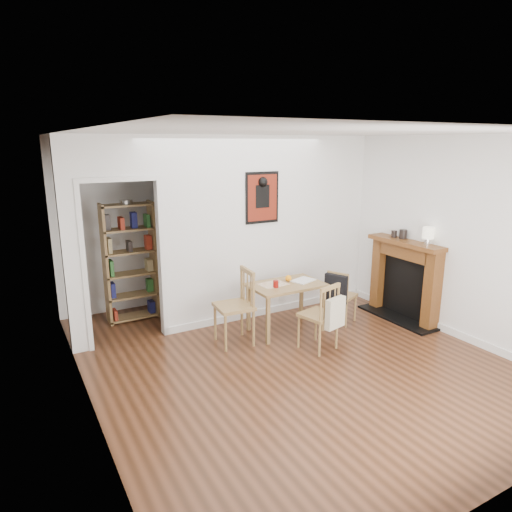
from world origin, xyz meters
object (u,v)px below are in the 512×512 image
chair_left (234,307)px  ceramic_jar_b (394,234)px  mantel_lamp (428,234)px  chair_front (319,315)px  orange_fruit (288,278)px  bookshelf (130,263)px  fireplace (405,277)px  chair_right (341,295)px  dining_table (286,290)px  notebook (303,280)px  red_glass (276,284)px  ceramic_jar_a (403,234)px

chair_left → ceramic_jar_b: bearing=-4.0°
mantel_lamp → chair_left: bearing=163.2°
chair_front → orange_fruit: size_ratio=10.11×
bookshelf → fireplace: 3.95m
chair_left → chair_right: 1.64m
chair_right → mantel_lamp: bearing=-35.8°
chair_left → mantel_lamp: mantel_lamp is taller
dining_table → chair_left: bearing=-178.8°
bookshelf → dining_table: bearing=-40.6°
notebook → orange_fruit: bearing=154.1°
chair_left → chair_right: bearing=-4.1°
bookshelf → orange_fruit: size_ratio=19.97×
red_glass → dining_table: bearing=17.0°
ceramic_jar_b → chair_left: bearing=176.0°
bookshelf → mantel_lamp: size_ratio=6.98×
bookshelf → mantel_lamp: 4.13m
ceramic_jar_a → orange_fruit: bearing=166.4°
chair_front → red_glass: 0.72m
chair_right → notebook: bearing=167.3°
chair_left → bookshelf: size_ratio=0.57×
fireplace → orange_fruit: (-1.67, 0.52, 0.09)m
chair_front → notebook: 0.74m
chair_right → fireplace: 0.99m
fireplace → mantel_lamp: bearing=-92.1°
notebook → chair_right: bearing=-12.7°
chair_front → red_glass: chair_front is taller
ceramic_jar_a → chair_left: bearing=173.2°
mantel_lamp → ceramic_jar_b: mantel_lamp is taller
chair_right → red_glass: 1.09m
chair_left → red_glass: 0.64m
dining_table → ceramic_jar_a: 1.91m
notebook → mantel_lamp: mantel_lamp is taller
ceramic_jar_a → fireplace: bearing=-98.7°
chair_left → chair_right: (1.64, -0.12, -0.08)m
chair_right → bookshelf: bearing=148.0°
chair_right → red_glass: chair_right is taller
fireplace → red_glass: (-1.96, 0.38, 0.10)m
fireplace → ceramic_jar_b: size_ratio=12.38×
chair_right → mantel_lamp: size_ratio=3.18×
mantel_lamp → ceramic_jar_b: 0.60m
bookshelf → chair_left: bearing=-58.5°
orange_fruit → chair_left: bearing=-173.5°
chair_front → red_glass: (-0.25, 0.61, 0.28)m
mantel_lamp → fireplace: bearing=87.9°
dining_table → chair_left: chair_left is taller
fireplace → mantel_lamp: size_ratio=5.12×
chair_left → bookshelf: (-0.90, 1.47, 0.35)m
bookshelf → notebook: size_ratio=5.59×
dining_table → chair_front: (0.05, -0.67, -0.15)m
chair_left → fireplace: fireplace is taller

